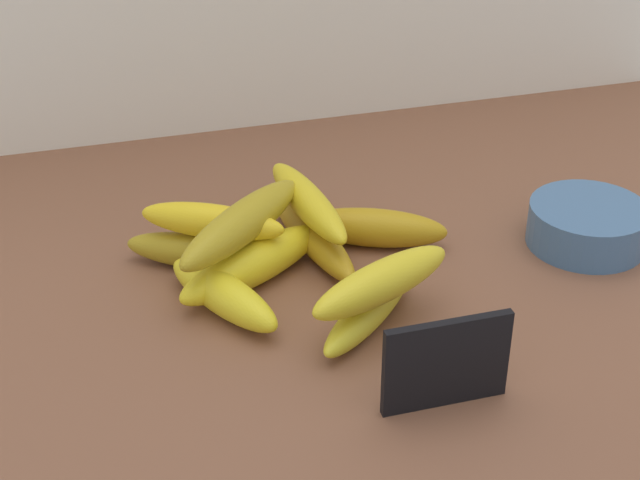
% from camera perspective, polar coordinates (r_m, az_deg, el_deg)
% --- Properties ---
extents(counter_top, '(1.10, 0.76, 0.03)m').
position_cam_1_polar(counter_top, '(1.01, 3.17, -2.41)').
color(counter_top, brown).
rests_on(counter_top, ground).
extents(chalkboard_sign, '(0.11, 0.02, 0.08)m').
position_cam_1_polar(chalkboard_sign, '(0.81, 7.36, -7.32)').
color(chalkboard_sign, black).
rests_on(chalkboard_sign, counter_top).
extents(fruit_bowl, '(0.13, 0.13, 0.04)m').
position_cam_1_polar(fruit_bowl, '(1.07, 15.36, 0.84)').
color(fruit_bowl, '#436B95').
rests_on(fruit_bowl, counter_top).
extents(banana_0, '(0.16, 0.10, 0.04)m').
position_cam_1_polar(banana_0, '(1.03, 3.12, 0.73)').
color(banana_0, '#B78D16').
rests_on(banana_0, counter_top).
extents(banana_1, '(0.13, 0.13, 0.03)m').
position_cam_1_polar(banana_1, '(0.91, 2.82, -4.24)').
color(banana_1, yellow).
rests_on(banana_1, counter_top).
extents(banana_2, '(0.16, 0.11, 0.04)m').
position_cam_1_polar(banana_2, '(1.00, -7.04, -0.68)').
color(banana_2, '#A68C1B').
rests_on(banana_2, counter_top).
extents(banana_3, '(0.10, 0.15, 0.04)m').
position_cam_1_polar(banana_3, '(0.93, -5.67, -3.16)').
color(banana_3, yellow).
rests_on(banana_3, counter_top).
extents(banana_4, '(0.06, 0.20, 0.04)m').
position_cam_1_polar(banana_4, '(1.02, -0.46, 0.32)').
color(banana_4, '#B98F19').
rests_on(banana_4, counter_top).
extents(banana_5, '(0.18, 0.13, 0.04)m').
position_cam_1_polar(banana_5, '(0.97, -3.94, -1.40)').
color(banana_5, yellow).
rests_on(banana_5, counter_top).
extents(banana_6, '(0.17, 0.16, 0.04)m').
position_cam_1_polar(banana_6, '(0.96, -4.60, 0.99)').
color(banana_6, '#AC921D').
rests_on(banana_6, banana_5).
extents(banana_7, '(0.15, 0.11, 0.04)m').
position_cam_1_polar(banana_7, '(0.98, -6.33, 1.10)').
color(banana_7, yellow).
rests_on(banana_7, banana_2).
extents(banana_8, '(0.06, 0.18, 0.03)m').
position_cam_1_polar(banana_8, '(1.01, -0.72, 2.26)').
color(banana_8, gold).
rests_on(banana_8, banana_4).
extents(banana_9, '(0.16, 0.10, 0.04)m').
position_cam_1_polar(banana_9, '(0.89, 3.63, -2.45)').
color(banana_9, yellow).
rests_on(banana_9, banana_1).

